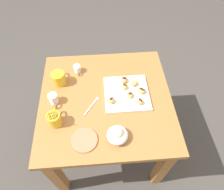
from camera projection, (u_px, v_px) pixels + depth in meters
ground_plane at (108, 141)px, 1.92m from camera, size 8.00×8.00×0.00m
dining_table at (106, 109)px, 1.45m from camera, size 0.86×0.88×0.72m
pastry_plate_square at (127, 93)px, 1.35m from camera, size 0.30×0.30×0.02m
coffee_mug_mustard_left at (54, 119)px, 1.19m from camera, size 0.12×0.08×0.14m
coffee_mug_mustard_right at (59, 78)px, 1.38m from camera, size 0.13×0.09×0.14m
cream_pitcher_white at (53, 98)px, 1.29m from camera, size 0.10×0.06×0.07m
ice_cream_bowl at (117, 135)px, 1.14m from camera, size 0.12×0.12×0.09m
chocolate_sauce_pitcher at (77, 69)px, 1.46m from camera, size 0.09×0.05×0.06m
saucer_coral_left at (84, 140)px, 1.16m from camera, size 0.15×0.15×0.01m
loose_spoon_near_saucer at (93, 103)px, 1.31m from camera, size 0.14×0.10×0.01m
beignet_0 at (124, 80)px, 1.39m from camera, size 0.07×0.07×0.04m
chocolate_drizzle_0 at (124, 78)px, 1.37m from camera, size 0.03×0.04×0.00m
beignet_1 at (141, 91)px, 1.34m from camera, size 0.07×0.07×0.03m
chocolate_drizzle_1 at (142, 89)px, 1.32m from camera, size 0.04×0.04×0.00m
beignet_2 at (140, 102)px, 1.28m from camera, size 0.06×0.05×0.04m
chocolate_drizzle_2 at (140, 100)px, 1.27m from camera, size 0.04×0.03×0.00m
beignet_3 at (130, 95)px, 1.32m from camera, size 0.05×0.04×0.03m
chocolate_drizzle_3 at (130, 93)px, 1.30m from camera, size 0.02×0.03×0.00m
beignet_4 at (111, 100)px, 1.29m from camera, size 0.05×0.05×0.04m
chocolate_drizzle_4 at (111, 99)px, 1.27m from camera, size 0.03×0.03×0.00m
beignet_5 at (134, 83)px, 1.37m from camera, size 0.06×0.07×0.03m
beignet_6 at (125, 87)px, 1.36m from camera, size 0.06×0.06×0.03m
chocolate_drizzle_6 at (125, 85)px, 1.34m from camera, size 0.03×0.03×0.00m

